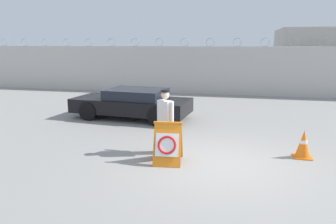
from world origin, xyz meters
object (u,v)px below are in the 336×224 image
Objects in this scene: traffic_cone_near at (303,144)px; parked_car_front_coupe at (132,103)px; barricade_sign at (168,143)px; security_guard at (165,118)px.

parked_car_front_coupe is at bearing 149.83° from traffic_cone_near.
barricade_sign is at bearing -161.53° from traffic_cone_near.
security_guard is 4.31m from parked_car_front_coupe.
parked_car_front_coupe reaches higher than barricade_sign.
security_guard is 2.36× the size of traffic_cone_near.
security_guard reaches higher than barricade_sign.
traffic_cone_near is at bearing -137.37° from security_guard.
barricade_sign is at bearing 143.86° from security_guard.
traffic_cone_near is (3.30, 1.10, -0.15)m from barricade_sign.
traffic_cone_near is at bearing 155.55° from parked_car_front_coupe.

